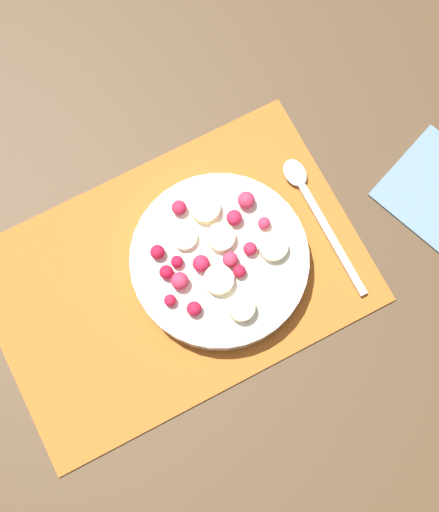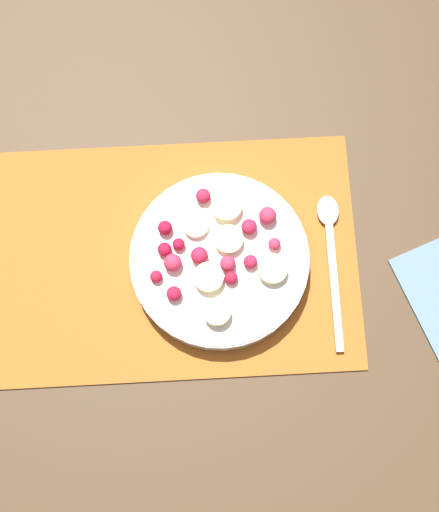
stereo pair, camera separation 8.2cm
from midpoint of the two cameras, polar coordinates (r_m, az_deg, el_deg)
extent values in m
plane|color=#4C3823|center=(0.86, -0.96, -0.73)|extent=(3.00, 3.00, 0.00)
cube|color=#B26023|center=(0.86, -0.97, -0.68)|extent=(0.44, 0.29, 0.01)
cylinder|color=white|center=(0.84, 2.72, -0.96)|extent=(0.21, 0.21, 0.03)
torus|color=white|center=(0.83, 2.76, -0.79)|extent=(0.21, 0.21, 0.01)
cylinder|color=white|center=(0.83, 2.77, -0.72)|extent=(0.19, 0.19, 0.00)
cylinder|color=beige|center=(0.82, 3.51, 0.72)|extent=(0.05, 0.05, 0.01)
cylinder|color=beige|center=(0.82, 7.06, -1.66)|extent=(0.04, 0.04, 0.01)
cylinder|color=beige|center=(0.81, 2.66, -5.14)|extent=(0.03, 0.03, 0.01)
cylinder|color=beige|center=(0.81, 1.94, -2.34)|extent=(0.05, 0.05, 0.01)
cylinder|color=beige|center=(0.83, 3.32, 3.36)|extent=(0.05, 0.05, 0.01)
cylinder|color=#F4EAB7|center=(0.83, 0.84, 1.89)|extent=(0.04, 0.04, 0.01)
sphere|color=#DB3356|center=(0.81, 3.48, -1.19)|extent=(0.02, 0.02, 0.02)
sphere|color=#D12347|center=(0.81, 1.18, -0.53)|extent=(0.02, 0.02, 0.02)
sphere|color=#D12347|center=(0.83, 5.16, 1.77)|extent=(0.02, 0.02, 0.02)
sphere|color=#D12347|center=(0.83, 1.44, 4.26)|extent=(0.02, 0.02, 0.02)
sphere|color=#B21433|center=(0.82, -0.51, 0.36)|extent=(0.01, 0.01, 0.01)
sphere|color=red|center=(0.81, -1.17, -3.65)|extent=(0.02, 0.02, 0.02)
sphere|color=#DB3356|center=(0.83, 6.63, 2.67)|extent=(0.02, 0.02, 0.02)
sphere|color=#DB3356|center=(0.83, 7.17, 0.65)|extent=(0.01, 0.01, 0.01)
sphere|color=red|center=(0.81, 3.76, -2.35)|extent=(0.02, 0.02, 0.02)
sphere|color=red|center=(0.81, -2.29, -2.24)|extent=(0.01, 0.01, 0.01)
sphere|color=#D12347|center=(0.82, 5.30, -1.05)|extent=(0.02, 0.02, 0.02)
sphere|color=#B21433|center=(0.82, -1.65, 0.25)|extent=(0.02, 0.02, 0.02)
sphere|color=#DB3356|center=(0.81, -1.06, -1.13)|extent=(0.02, 0.02, 0.02)
sphere|color=#B21433|center=(0.82, -1.62, 1.70)|extent=(0.02, 0.02, 0.02)
cube|color=silver|center=(0.86, 11.82, -2.98)|extent=(0.01, 0.15, 0.00)
ellipsoid|color=silver|center=(0.88, 11.25, 3.06)|extent=(0.03, 0.04, 0.01)
camera|label=1|loc=(0.04, -87.08, 11.86)|focal=50.00mm
camera|label=2|loc=(0.04, 92.92, -11.86)|focal=50.00mm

